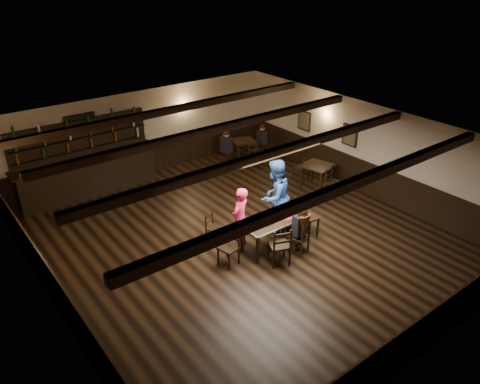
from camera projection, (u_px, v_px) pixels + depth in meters
ground at (240, 239)px, 11.71m from camera, size 10.00×10.00×0.00m
room_shell at (239, 175)px, 10.95m from camera, size 9.02×10.02×2.71m
dining_table at (272, 224)px, 11.03m from camera, size 1.47×0.73×0.75m
chair_near_left at (281, 244)px, 10.47m from camera, size 0.58×0.57×0.96m
chair_near_right at (302, 236)px, 10.92m from camera, size 0.48×0.46×0.84m
chair_end_left at (231, 244)px, 10.58m from camera, size 0.45×0.47×0.86m
chair_end_right at (305, 215)px, 11.61m from camera, size 0.51×0.52×0.98m
chair_far_pushed at (212, 225)px, 11.42m from camera, size 0.47×0.46×0.77m
woman_pink at (240, 218)px, 11.03m from camera, size 0.68×0.57×1.57m
man_blue at (275, 197)px, 11.63m from camera, size 1.07×0.91×1.94m
seated_person at (301, 222)px, 10.77m from camera, size 0.36×0.54×0.88m
cake at (256, 224)px, 10.80m from camera, size 0.28×0.28×0.09m
plate_stack_a at (269, 220)px, 10.88m from camera, size 0.19×0.19×0.18m
plate_stack_b at (275, 214)px, 11.09m from camera, size 0.16×0.16×0.19m
tea_light at (272, 218)px, 11.09m from camera, size 0.05×0.05×0.06m
salt_shaker at (285, 218)px, 11.05m from camera, size 0.03×0.03×0.08m
pepper_shaker at (286, 215)px, 11.16m from camera, size 0.04×0.04×0.09m
drink_glass at (279, 214)px, 11.17m from camera, size 0.07×0.07×0.11m
menu_red at (289, 217)px, 11.17m from camera, size 0.34×0.26×0.00m
menu_blue at (285, 212)px, 11.39m from camera, size 0.38×0.34×0.00m
bar_counter at (87, 171)px, 13.63m from camera, size 4.20×0.70×2.20m
back_table_a at (317, 168)px, 13.97m from camera, size 0.99×0.99×0.75m
back_table_b at (244, 143)px, 15.83m from camera, size 0.93×0.93×0.75m
bg_patron_left at (226, 141)px, 15.41m from camera, size 0.32×0.42×0.77m
bg_patron_right at (262, 134)px, 16.14m from camera, size 0.21×0.34×0.69m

